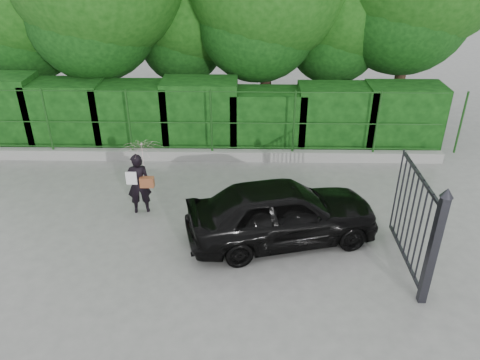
{
  "coord_description": "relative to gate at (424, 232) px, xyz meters",
  "views": [
    {
      "loc": [
        1.43,
        -7.66,
        6.02
      ],
      "look_at": [
        1.26,
        1.3,
        1.1
      ],
      "focal_mm": 35.0,
      "sensor_mm": 36.0,
      "label": 1
    }
  ],
  "objects": [
    {
      "name": "car",
      "position": [
        -2.44,
        1.4,
        -0.5
      ],
      "size": [
        4.31,
        2.54,
        1.38
      ],
      "primitive_type": "imported",
      "rotation": [
        0.0,
        0.0,
        1.81
      ],
      "color": "black",
      "rests_on": "ground"
    },
    {
      "name": "woman",
      "position": [
        -5.58,
        2.48,
        -0.01
      ],
      "size": [
        0.99,
        1.01,
        1.78
      ],
      "color": "black",
      "rests_on": "ground"
    },
    {
      "name": "fence",
      "position": [
        -4.38,
        5.22,
        0.01
      ],
      "size": [
        14.13,
        0.06,
        1.8
      ],
      "color": "#194716",
      "rests_on": "kerb"
    },
    {
      "name": "gate",
      "position": [
        0.0,
        0.0,
        0.0
      ],
      "size": [
        0.22,
        2.33,
        2.36
      ],
      "color": "#25252B",
      "rests_on": "ground"
    },
    {
      "name": "kerb",
      "position": [
        -4.6,
        5.22,
        -1.04
      ],
      "size": [
        14.0,
        0.25,
        0.3
      ],
      "primitive_type": "cube",
      "color": "#9E9E99",
      "rests_on": "ground"
    },
    {
      "name": "hedge",
      "position": [
        -4.74,
        6.22,
        -0.2
      ],
      "size": [
        14.2,
        1.2,
        2.17
      ],
      "color": "black",
      "rests_on": "ground"
    },
    {
      "name": "ground",
      "position": [
        -4.6,
        0.72,
        -1.19
      ],
      "size": [
        80.0,
        80.0,
        0.0
      ],
      "primitive_type": "plane",
      "color": "gray"
    }
  ]
}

